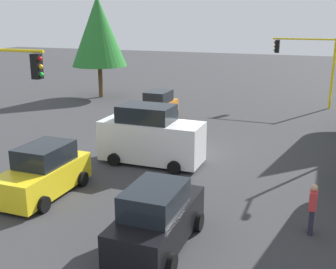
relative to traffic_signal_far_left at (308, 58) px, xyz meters
The scene contains 8 objects.
ground_plane 15.54m from the traffic_signal_far_left, 21.90° to the right, with size 120.00×120.00×0.00m, color #353538.
traffic_signal_far_left is the anchor object (origin of this frame).
tree_opposite_side 16.84m from the traffic_signal_far_left, 83.14° to the right, with size 4.59×4.59×8.41m.
delivery_van_white 17.26m from the traffic_signal_far_left, 20.50° to the right, with size 2.22×4.80×2.77m.
car_yellow 22.65m from the traffic_signal_far_left, 22.02° to the right, with size 4.14×2.08×1.98m.
car_black 23.16m from the traffic_signal_far_left, ahead, with size 4.16×2.01×1.98m.
car_orange 12.35m from the traffic_signal_far_left, 47.25° to the right, with size 3.80×1.93×1.98m.
pedestrian_crossing 20.64m from the traffic_signal_far_left, ahead, with size 0.40×0.24×1.70m.
Camera 1 is at (19.24, 7.05, 6.71)m, focal length 44.57 mm.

